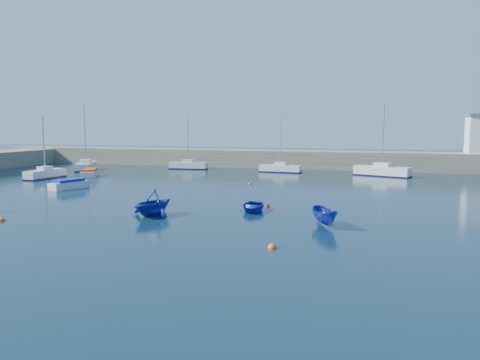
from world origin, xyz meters
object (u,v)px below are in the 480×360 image
(sailboat_4, at_px, (86,166))
(motorboat_1, at_px, (69,184))
(motorboat_2, at_px, (90,173))
(sailboat_3, at_px, (45,174))
(dinghy_right, at_px, (325,217))
(sailboat_6, at_px, (280,168))
(sailboat_7, at_px, (382,171))
(sailboat_5, at_px, (188,165))
(dinghy_left, at_px, (153,203))
(dinghy_center, at_px, (253,206))

(sailboat_4, relative_size, motorboat_1, 2.20)
(motorboat_1, distance_m, motorboat_2, 11.90)
(sailboat_3, height_order, dinghy_right, sailboat_3)
(sailboat_6, distance_m, sailboat_7, 13.29)
(sailboat_3, bearing_deg, sailboat_6, 33.72)
(sailboat_5, relative_size, sailboat_6, 0.98)
(sailboat_7, xyz_separation_m, motorboat_2, (-35.21, -10.63, -0.23))
(sailboat_6, relative_size, dinghy_left, 2.11)
(sailboat_5, distance_m, sailboat_7, 27.24)
(sailboat_3, bearing_deg, dinghy_center, -22.22)
(dinghy_right, bearing_deg, sailboat_4, 115.80)
(dinghy_center, distance_m, dinghy_right, 6.81)
(sailboat_4, relative_size, dinghy_right, 2.99)
(sailboat_4, distance_m, sailboat_6, 27.77)
(motorboat_2, bearing_deg, sailboat_4, 103.92)
(sailboat_3, relative_size, motorboat_1, 1.78)
(motorboat_2, bearing_deg, sailboat_7, -6.86)
(motorboat_2, distance_m, dinghy_left, 28.93)
(sailboat_4, xyz_separation_m, dinghy_center, (31.31, -24.59, -0.24))
(sailboat_4, xyz_separation_m, motorboat_1, (10.33, -17.88, -0.15))
(sailboat_5, relative_size, dinghy_left, 2.08)
(sailboat_5, height_order, dinghy_left, sailboat_5)
(sailboat_6, distance_m, dinghy_center, 29.49)
(sailboat_3, height_order, sailboat_5, sailboat_3)
(sailboat_3, relative_size, sailboat_7, 0.81)
(dinghy_left, bearing_deg, sailboat_7, 80.89)
(sailboat_7, distance_m, motorboat_1, 37.14)
(sailboat_3, bearing_deg, motorboat_1, -36.78)
(sailboat_3, height_order, sailboat_4, sailboat_4)
(motorboat_2, bearing_deg, dinghy_center, -57.79)
(dinghy_center, xyz_separation_m, dinghy_right, (5.69, -3.74, 0.24))
(sailboat_7, relative_size, dinghy_center, 2.67)
(dinghy_left, bearing_deg, sailboat_4, 148.40)
(sailboat_6, xyz_separation_m, sailboat_7, (13.25, -1.05, 0.13))
(motorboat_1, relative_size, dinghy_center, 1.22)
(sailboat_4, xyz_separation_m, sailboat_6, (27.38, 4.64, -0.06))
(motorboat_2, bearing_deg, sailboat_5, 33.76)
(sailboat_7, xyz_separation_m, dinghy_center, (-9.32, -28.18, -0.31))
(sailboat_7, distance_m, motorboat_2, 36.78)
(dinghy_center, bearing_deg, sailboat_7, 63.39)
(motorboat_1, distance_m, dinghy_right, 28.65)
(dinghy_right, bearing_deg, sailboat_3, 126.72)
(sailboat_5, height_order, motorboat_2, sailboat_5)
(dinghy_right, bearing_deg, dinghy_center, 119.95)
(dinghy_center, distance_m, dinghy_left, 7.37)
(sailboat_4, distance_m, motorboat_1, 20.65)
(sailboat_6, distance_m, dinghy_right, 34.34)
(dinghy_left, bearing_deg, motorboat_1, 161.49)
(sailboat_4, bearing_deg, motorboat_1, -84.89)
(dinghy_center, xyz_separation_m, dinghy_left, (-6.32, -3.75, 0.58))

